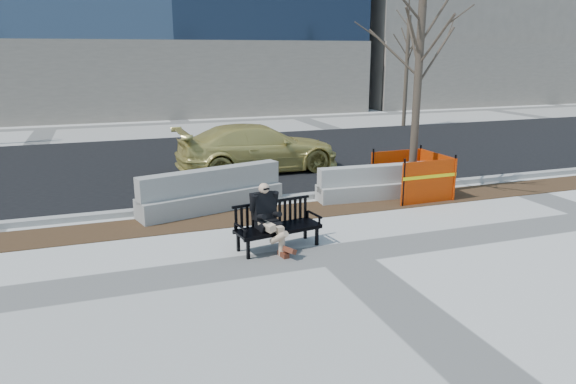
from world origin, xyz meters
The scene contains 11 objects.
ground centered at (0.00, 0.00, 0.00)m, with size 120.00×120.00×0.00m, color beige.
mulch_strip centered at (0.00, 2.60, 0.00)m, with size 40.00×1.20×0.02m, color #47301C.
asphalt_street centered at (0.00, 8.80, 0.00)m, with size 60.00×10.40×0.01m, color black.
curb centered at (0.00, 3.55, 0.06)m, with size 60.00×0.25×0.12m, color #9E9B93.
bench centered at (-0.93, 0.61, 0.00)m, with size 1.59×0.57×0.85m, color black, non-canonical shape.
seated_man centered at (-1.14, 0.62, 0.00)m, with size 0.52×0.87×1.22m, color black, non-canonical shape.
tree_fence centered at (3.27, 2.90, 0.00)m, with size 2.23×2.23×5.57m, color #E33F01, non-canonical shape.
sedan centered at (0.52, 6.83, 0.00)m, with size 1.95×4.80×1.39m, color tan.
jersey_barrier_left centered at (-1.58, 3.35, 0.00)m, with size 3.34×0.67×0.96m, color gray, non-canonical shape.
jersey_barrier_right centered at (2.33, 3.01, 0.00)m, with size 2.86×0.57×0.82m, color #A9A69E, non-canonical shape.
far_tree_right centered at (9.81, 13.98, 0.00)m, with size 2.01×2.01×5.43m, color #4F4132, non-canonical shape.
Camera 1 is at (-3.75, -7.92, 3.45)m, focal length 32.99 mm.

